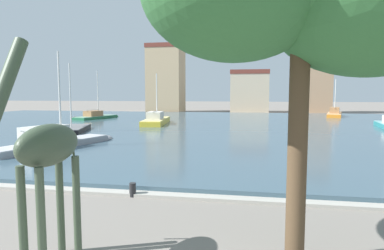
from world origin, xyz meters
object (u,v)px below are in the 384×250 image
sailboat_yellow (157,121)px  sailboat_grey (60,142)px  giraffe_statue (44,151)px  mooring_bollard (133,190)px  sailboat_orange (335,114)px  sailboat_green (98,117)px  sailboat_black (71,131)px

sailboat_yellow → sailboat_grey: 17.22m
giraffe_statue → mooring_bollard: (-0.00, 5.05, -2.29)m
sailboat_orange → sailboat_grey: size_ratio=0.95×
giraffe_statue → sailboat_green: (-16.58, 36.58, -2.07)m
sailboat_orange → sailboat_yellow: (-22.99, -16.26, 0.01)m
sailboat_yellow → sailboat_grey: sailboat_grey is taller
sailboat_orange → sailboat_grey: sailboat_grey is taller
sailboat_green → sailboat_black: bearing=-72.4°
sailboat_green → sailboat_orange: size_ratio=0.90×
sailboat_grey → mooring_bollard: sailboat_grey is taller
sailboat_black → sailboat_yellow: bearing=61.4°
sailboat_green → sailboat_yellow: bearing=-30.9°
giraffe_statue → sailboat_yellow: (-6.45, 30.52, -1.97)m
mooring_bollard → sailboat_green: bearing=117.7°
sailboat_orange → sailboat_yellow: bearing=-144.7°
sailboat_orange → sailboat_black: 38.19m
mooring_bollard → sailboat_black: bearing=126.1°
giraffe_statue → sailboat_grey: bearing=120.9°
sailboat_yellow → sailboat_black: 10.84m
sailboat_green → mooring_bollard: bearing=-62.3°
sailboat_yellow → sailboat_grey: (-1.54, -17.15, -0.02)m
sailboat_yellow → sailboat_black: bearing=-118.6°
giraffe_statue → sailboat_green: size_ratio=0.62×
mooring_bollard → sailboat_yellow: bearing=104.2°
sailboat_orange → mooring_bollard: 44.89m
giraffe_statue → sailboat_orange: size_ratio=0.55×
sailboat_yellow → sailboat_green: bearing=149.1°
sailboat_orange → sailboat_grey: bearing=-126.3°
sailboat_green → mooring_bollard: sailboat_green is taller
sailboat_yellow → giraffe_statue: bearing=-78.1°
giraffe_statue → sailboat_green: bearing=114.4°
sailboat_yellow → sailboat_black: (-5.19, -9.51, -0.20)m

